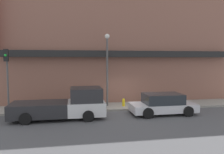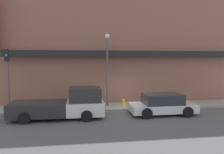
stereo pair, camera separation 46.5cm
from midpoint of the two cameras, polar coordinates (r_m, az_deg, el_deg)
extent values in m
plane|color=#4C4C4F|center=(15.70, 5.38, -8.83)|extent=(80.00, 80.00, 0.00)
cube|color=gray|center=(16.88, 4.37, -7.62)|extent=(36.00, 2.52, 0.15)
cube|color=brown|center=(19.24, 2.66, 8.35)|extent=(19.80, 3.00, 9.81)
cube|color=black|center=(17.44, 3.77, 6.03)|extent=(18.22, 0.60, 0.50)
cube|color=silver|center=(13.97, -6.05, -7.88)|extent=(2.26, 2.05, 0.82)
cube|color=#262628|center=(13.82, -6.08, -4.50)|extent=(1.92, 1.89, 0.85)
cube|color=#262628|center=(14.16, -17.65, -7.91)|extent=(3.39, 2.05, 0.82)
cylinder|color=black|center=(15.04, -5.97, -8.12)|extent=(0.67, 0.22, 0.67)
cylinder|color=black|center=(13.05, -5.61, -10.09)|extent=(0.67, 0.22, 0.67)
cylinder|color=black|center=(15.32, -19.31, -8.12)|extent=(0.67, 0.22, 0.67)
cylinder|color=black|center=(13.37, -21.02, -10.02)|extent=(0.67, 0.22, 0.67)
cube|color=silver|center=(15.07, 13.83, -7.73)|extent=(4.31, 1.90, 0.51)
cube|color=#23282D|center=(14.96, 13.87, -5.55)|extent=(2.50, 1.71, 0.66)
cylinder|color=black|center=(16.47, 16.92, -7.18)|extent=(0.67, 0.22, 0.67)
cylinder|color=black|center=(14.82, 20.07, -8.57)|extent=(0.67, 0.22, 0.67)
cylinder|color=black|center=(15.54, 7.88, -7.72)|extent=(0.67, 0.22, 0.67)
cylinder|color=black|center=(13.78, 10.09, -9.35)|extent=(0.67, 0.22, 0.67)
cylinder|color=yellow|center=(16.44, 3.86, -6.90)|extent=(0.21, 0.21, 0.43)
sphere|color=yellow|center=(16.39, 3.87, -5.95)|extent=(0.20, 0.20, 0.20)
cylinder|color=#4C4C4C|center=(16.29, -0.42, 1.14)|extent=(0.14, 0.14, 5.02)
sphere|color=silver|center=(16.35, -0.43, 10.60)|extent=(0.36, 0.36, 0.36)
cylinder|color=#4C4C4C|center=(16.14, -24.69, -0.83)|extent=(0.12, 0.12, 4.16)
cube|color=black|center=(15.93, -25.05, 5.15)|extent=(0.28, 0.20, 0.80)
sphere|color=green|center=(15.82, -25.18, 5.15)|extent=(0.16, 0.16, 0.16)
camera|label=1|loc=(0.23, -89.17, 0.07)|focal=35.00mm
camera|label=2|loc=(0.23, 90.83, -0.07)|focal=35.00mm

